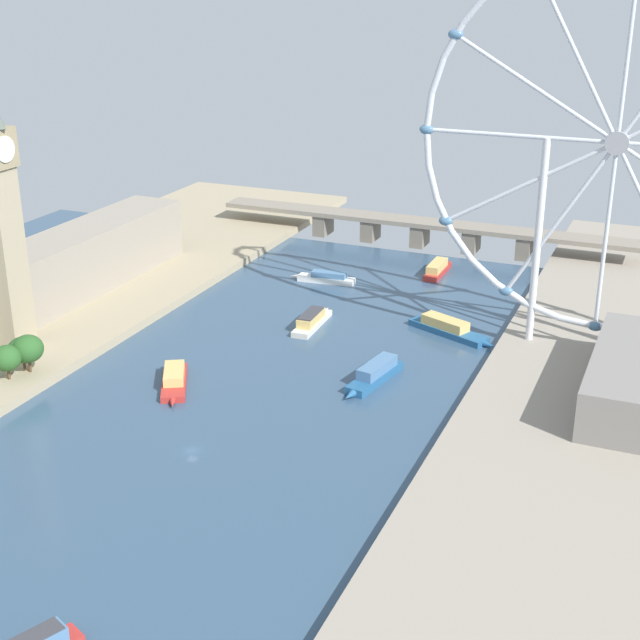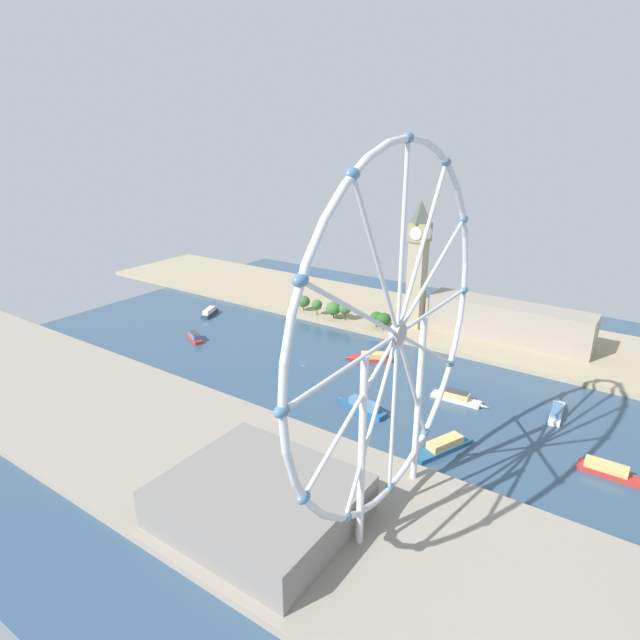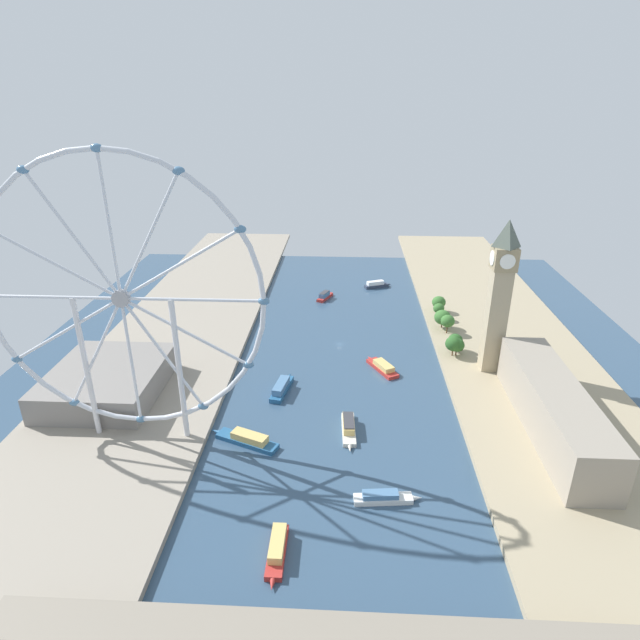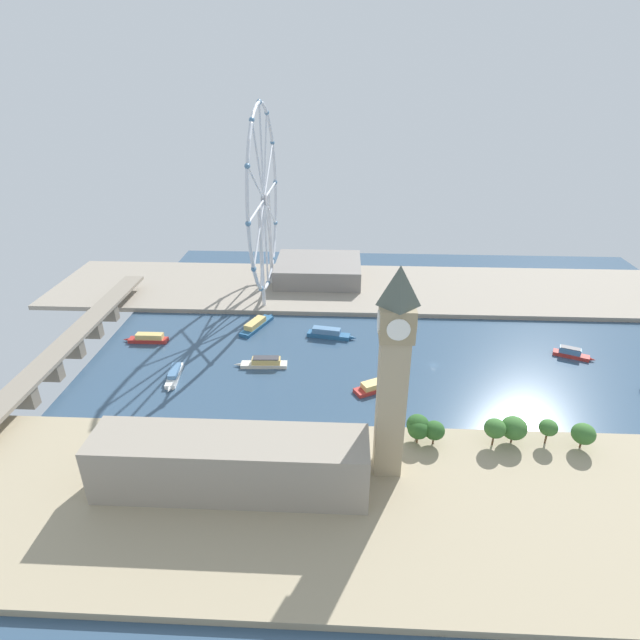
{
  "view_description": "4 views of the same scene",
  "coord_description": "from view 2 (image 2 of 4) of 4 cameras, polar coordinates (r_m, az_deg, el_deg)",
  "views": [
    {
      "loc": [
        111.59,
        -177.41,
        118.51
      ],
      "look_at": [
        15.36,
        49.36,
        21.04
      ],
      "focal_mm": 50.88,
      "sensor_mm": 36.0,
      "label": 1
    },
    {
      "loc": [
        229.09,
        170.26,
        129.95
      ],
      "look_at": [
        -16.18,
        1.32,
        21.68
      ],
      "focal_mm": 29.8,
      "sensor_mm": 36.0,
      "label": 2
    },
    {
      "loc": [
        -2.79,
        296.22,
        146.34
      ],
      "look_at": [
        12.12,
        5.85,
        18.82
      ],
      "focal_mm": 29.48,
      "sensor_mm": 36.0,
      "label": 3
    },
    {
      "loc": [
        -238.99,
        50.4,
        142.79
      ],
      "look_at": [
        8.5,
        62.29,
        21.69
      ],
      "focal_mm": 28.43,
      "sensor_mm": 36.0,
      "label": 4
    }
  ],
  "objects": [
    {
      "name": "tour_boat_4",
      "position": [
        353.2,
        -13.37,
        -1.78
      ],
      "size": [
        12.13,
        21.41,
        5.65
      ],
      "rotation": [
        0.0,
        0.0,
        4.3
      ],
      "color": "#B22D28",
      "rests_on": "ground_plane"
    },
    {
      "name": "tour_boat_7",
      "position": [
        246.17,
        28.6,
        -14.02
      ],
      "size": [
        5.84,
        26.57,
        5.33
      ],
      "rotation": [
        0.0,
        0.0,
        1.57
      ],
      "color": "#B22D28",
      "rests_on": "ground_plane"
    },
    {
      "name": "tour_boat_1",
      "position": [
        397.79,
        -11.76,
        0.83
      ],
      "size": [
        22.48,
        11.92,
        5.45
      ],
      "rotation": [
        0.0,
        0.0,
        3.52
      ],
      "color": "#2D384C",
      "rests_on": "ground_plane"
    },
    {
      "name": "ferris_wheel",
      "position": [
        168.31,
        8.31,
        -1.74
      ],
      "size": [
        121.27,
        3.2,
        125.87
      ],
      "color": "silver",
      "rests_on": "riverbank_right"
    },
    {
      "name": "tour_boat_3",
      "position": [
        237.76,
        13.0,
        -13.11
      ],
      "size": [
        34.01,
        17.91,
        5.41
      ],
      "rotation": [
        0.0,
        0.0,
        5.89
      ],
      "color": "#235684",
      "rests_on": "ground_plane"
    },
    {
      "name": "tour_boat_0",
      "position": [
        278.53,
        14.38,
        -8.0
      ],
      "size": [
        7.07,
        29.21,
        5.53
      ],
      "rotation": [
        0.0,
        0.0,
        1.61
      ],
      "color": "beige",
      "rests_on": "ground_plane"
    },
    {
      "name": "tree_row_embankment",
      "position": [
        367.69,
        2.97,
        0.98
      ],
      "size": [
        12.02,
        76.63,
        12.43
      ],
      "color": "#513823",
      "rests_on": "riverbank_left"
    },
    {
      "name": "tour_boat_5",
      "position": [
        281.55,
        24.08,
        -9.0
      ],
      "size": [
        26.94,
        7.35,
        4.45
      ],
      "rotation": [
        0.0,
        0.0,
        3.24
      ],
      "color": "white",
      "rests_on": "ground_plane"
    },
    {
      "name": "riverbank_right",
      "position": [
        247.41,
        -16.6,
        -12.24
      ],
      "size": [
        90.0,
        520.0,
        3.0
      ],
      "primitive_type": "cube",
      "color": "gray",
      "rests_on": "ground_plane"
    },
    {
      "name": "parliament_block",
      "position": [
        355.91,
        19.58,
        -0.15
      ],
      "size": [
        22.0,
        100.3,
        23.06
      ],
      "primitive_type": "cube",
      "color": "gray",
      "rests_on": "riverbank_left"
    },
    {
      "name": "riverbank_left",
      "position": [
        395.27,
        7.06,
        0.86
      ],
      "size": [
        90.0,
        520.0,
        3.0
      ],
      "primitive_type": "cube",
      "color": "tan",
      "rests_on": "ground_plane"
    },
    {
      "name": "riverside_hall",
      "position": [
        192.4,
        -6.49,
        -18.74
      ],
      "size": [
        53.76,
        62.58,
        14.03
      ],
      "primitive_type": "cube",
      "color": "gray",
      "rests_on": "riverbank_right"
    },
    {
      "name": "clock_tower",
      "position": [
        352.51,
        10.47,
        6.03
      ],
      "size": [
        12.84,
        12.84,
        84.29
      ],
      "color": "tan",
      "rests_on": "riverbank_left"
    },
    {
      "name": "ground_plane",
      "position": [
        313.62,
        -1.88,
        -4.51
      ],
      "size": [
        377.39,
        377.39,
        0.0
      ],
      "primitive_type": "plane",
      "color": "#334C66"
    },
    {
      "name": "tour_boat_6",
      "position": [
        261.96,
        4.59,
        -9.21
      ],
      "size": [
        10.37,
        30.14,
        5.9
      ],
      "rotation": [
        0.0,
        0.0,
        4.54
      ],
      "color": "#235684",
      "rests_on": "ground_plane"
    },
    {
      "name": "tour_boat_2",
      "position": [
        316.22,
        5.5,
        -4.0
      ],
      "size": [
        17.94,
        26.95,
        4.79
      ],
      "rotation": [
        0.0,
        0.0,
        5.22
      ],
      "color": "#B22D28",
      "rests_on": "ground_plane"
    }
  ]
}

